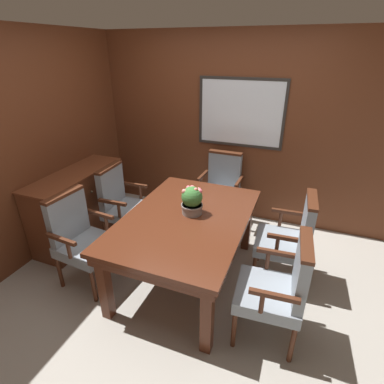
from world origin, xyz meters
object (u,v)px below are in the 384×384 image
object	(u,v)px
chair_left_far	(122,202)
potted_plant	(192,200)
chair_right_far	(290,236)
sideboard_cabinet	(79,205)
dining_table	(186,225)
chair_left_near	(81,236)
chair_head_far	(221,186)
chair_right_near	(280,286)

from	to	relation	value
chair_left_far	potted_plant	distance (m)	1.12
chair_right_far	chair_left_far	bearing A→B (deg)	-93.53
chair_left_far	sideboard_cabinet	world-z (taller)	chair_left_far
dining_table	potted_plant	distance (m)	0.25
sideboard_cabinet	chair_left_near	bearing A→B (deg)	-48.27
chair_head_far	sideboard_cabinet	world-z (taller)	chair_head_far
chair_right_far	chair_head_far	bearing A→B (deg)	-135.79
dining_table	chair_left_near	distance (m)	1.06
chair_left_near	chair_right_far	xyz separation A→B (m)	(1.95, 0.76, 0.00)
chair_right_far	sideboard_cabinet	xyz separation A→B (m)	(-2.54, -0.10, -0.09)
dining_table	chair_right_near	bearing A→B (deg)	-22.67
chair_head_far	chair_right_near	distance (m)	1.92
chair_right_near	sideboard_cabinet	bearing A→B (deg)	-108.42
chair_right_near	potted_plant	size ratio (longest dim) A/B	3.41
potted_plant	chair_right_far	bearing A→B (deg)	15.79
dining_table	sideboard_cabinet	bearing A→B (deg)	170.75
chair_left_far	potted_plant	xyz separation A→B (m)	(1.02, -0.28, 0.35)
chair_head_far	chair_left_far	world-z (taller)	same
chair_left_far	potted_plant	world-z (taller)	potted_plant
dining_table	chair_right_far	size ratio (longest dim) A/B	1.73
dining_table	chair_head_far	size ratio (longest dim) A/B	1.73
chair_left_near	chair_right_near	bearing A→B (deg)	-84.75
sideboard_cabinet	chair_right_far	bearing A→B (deg)	2.31
chair_head_far	chair_left_far	xyz separation A→B (m)	(-0.99, -0.89, 0.00)
chair_right_near	potted_plant	xyz separation A→B (m)	(-0.93, 0.49, 0.35)
chair_right_far	chair_right_near	distance (m)	0.76
dining_table	chair_right_near	size ratio (longest dim) A/B	1.73
chair_left_near	chair_head_far	size ratio (longest dim) A/B	1.00
chair_left_near	chair_left_far	world-z (taller)	same
chair_left_far	sideboard_cabinet	size ratio (longest dim) A/B	0.74
sideboard_cabinet	potted_plant	bearing A→B (deg)	-5.98
chair_right_near	chair_head_far	bearing A→B (deg)	-153.82
chair_left_far	sideboard_cabinet	distance (m)	0.58
chair_left_near	dining_table	bearing A→B (deg)	-62.58
chair_right_far	chair_right_near	xyz separation A→B (m)	(-0.02, -0.76, 0.00)
chair_right_near	chair_right_far	bearing A→B (deg)	174.59
chair_right_near	sideboard_cabinet	world-z (taller)	chair_right_near
chair_left_near	sideboard_cabinet	size ratio (longest dim) A/B	0.74
chair_head_far	chair_right_near	xyz separation A→B (m)	(0.96, -1.66, 0.00)
chair_right_far	chair_head_far	size ratio (longest dim) A/B	1.00
chair_left_far	potted_plant	size ratio (longest dim) A/B	3.41
chair_right_far	chair_head_far	distance (m)	1.34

